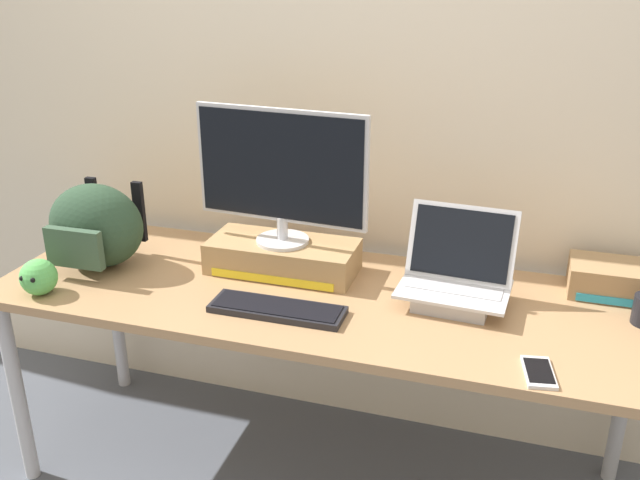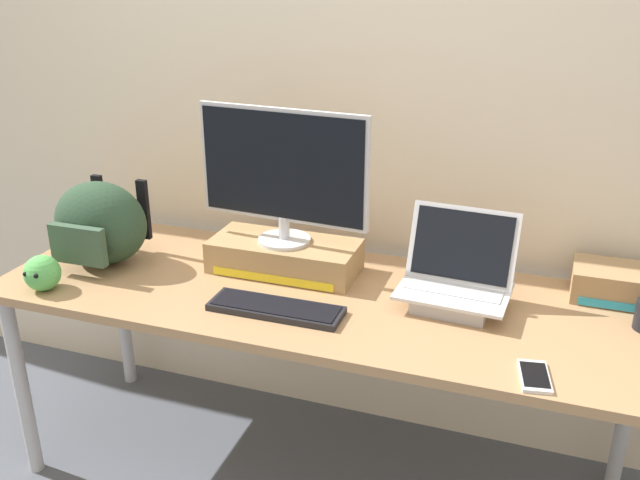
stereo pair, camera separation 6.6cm
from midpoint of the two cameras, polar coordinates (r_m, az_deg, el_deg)
name	(u,v)px [view 1 (the left image)]	position (r m, az deg, el deg)	size (l,w,h in m)	color
ground_plane	(320,476)	(2.61, -0.77, -18.89)	(20.00, 20.00, 0.00)	#515660
back_wall	(360,88)	(2.44, 2.49, 12.43)	(7.00, 0.10, 2.60)	beige
desk	(320,310)	(2.22, -0.86, -5.84)	(2.09, 0.72, 0.73)	#A87F56
toner_box_yellow	(283,256)	(2.32, -3.89, -1.37)	(0.49, 0.23, 0.11)	#A88456
desktop_monitor	(281,173)	(2.22, -4.10, 5.53)	(0.58, 0.18, 0.45)	silver
open_laptop	(455,285)	(2.14, 10.20, -3.72)	(0.34, 0.26, 0.28)	#ADADB2
external_keyboard	(277,309)	(2.08, -4.46, -5.70)	(0.41, 0.13, 0.02)	black
messenger_backpack	(96,226)	(2.46, -18.74, 1.08)	(0.34, 0.29, 0.29)	#28422D
cell_phone	(539,372)	(1.87, 16.62, -10.42)	(0.10, 0.15, 0.01)	silver
plush_toy	(39,277)	(2.35, -22.95, -2.83)	(0.12, 0.12, 0.12)	#56B256
toner_box_cyan	(622,280)	(2.34, 22.94, -3.09)	(0.32, 0.18, 0.10)	#9E7A51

